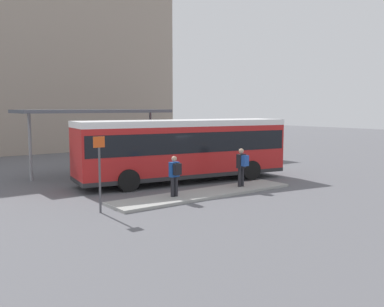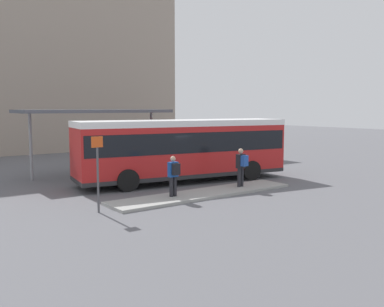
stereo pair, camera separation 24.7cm
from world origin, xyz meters
TOP-DOWN VIEW (x-y plane):
  - ground_plane at (0.00, 0.00)m, footprint 120.00×120.00m
  - curb_island at (-1.22, -3.31)m, footprint 9.00×1.80m
  - city_bus at (0.01, -0.00)m, footprint 11.32×4.31m
  - pedestrian_waiting at (1.00, -3.29)m, footprint 0.47×0.50m
  - pedestrian_companion at (-2.82, -3.26)m, footprint 0.43×0.44m
  - bicycle_yellow at (8.09, 2.64)m, footprint 0.48×1.51m
  - bicycle_white at (8.13, 3.38)m, footprint 0.48×1.56m
  - bicycle_red at (7.94, 4.13)m, footprint 0.48×1.80m
  - station_shelter at (-2.56, 5.03)m, footprint 8.64×2.92m
  - potted_planter_near_shelter at (-2.74, 2.90)m, footprint 0.95×0.95m
  - potted_planter_far_side at (1.01, 2.89)m, footprint 1.02×1.02m
  - platform_sign at (-6.30, -3.49)m, footprint 0.44×0.08m
  - station_building at (-1.72, 23.20)m, footprint 26.67×10.81m

SIDE VIEW (x-z plane):
  - ground_plane at x=0.00m, z-range 0.00..0.00m
  - curb_island at x=-1.22m, z-range 0.00..0.12m
  - bicycle_yellow at x=8.09m, z-range 0.00..0.66m
  - bicycle_white at x=8.13m, z-range 0.00..0.68m
  - bicycle_red at x=7.94m, z-range 0.00..0.78m
  - potted_planter_near_shelter at x=-2.74m, z-range 0.03..1.49m
  - potted_planter_far_side at x=1.01m, z-range 0.03..1.54m
  - pedestrian_companion at x=-2.82m, z-range 0.25..1.95m
  - pedestrian_waiting at x=1.00m, z-range 0.25..2.06m
  - platform_sign at x=-6.30m, z-range 0.16..2.96m
  - city_bus at x=0.01m, z-range 0.27..3.47m
  - station_shelter at x=-2.56m, z-range 1.70..5.43m
  - station_building at x=-1.72m, z-range 0.00..15.85m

